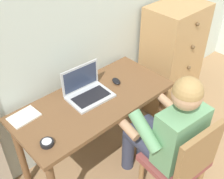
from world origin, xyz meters
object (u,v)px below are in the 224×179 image
at_px(computer_mouse, 116,81).
at_px(notebook_pad, 24,117).
at_px(desk_clock, 47,143).
at_px(dresser, 171,59).
at_px(laptop, 87,90).
at_px(desk, 95,110).
at_px(person_seated, 167,130).
at_px(chair, 182,161).

height_order(computer_mouse, notebook_pad, computer_mouse).
bearing_deg(desk_clock, dresser, 8.47).
distance_m(dresser, laptop, 1.18).
height_order(dresser, laptop, dresser).
bearing_deg(desk, person_seated, -67.80).
relative_size(desk, person_seated, 1.10).
bearing_deg(desk_clock, laptop, 23.57).
distance_m(person_seated, laptop, 0.69).
relative_size(dresser, person_seated, 1.00).
height_order(computer_mouse, desk_clock, computer_mouse).
bearing_deg(person_seated, laptop, 110.33).
height_order(chair, laptop, laptop).
relative_size(laptop, desk_clock, 3.91).
bearing_deg(chair, desk_clock, 141.53).
relative_size(desk, laptop, 3.68).
height_order(desk_clock, notebook_pad, desk_clock).
height_order(dresser, notebook_pad, dresser).
xyz_separation_m(desk, notebook_pad, (-0.51, 0.19, 0.12)).
relative_size(dresser, laptop, 3.36).
bearing_deg(laptop, chair, -74.98).
bearing_deg(dresser, notebook_pad, 177.03).
xyz_separation_m(dresser, laptop, (-1.16, -0.02, 0.20)).
relative_size(desk, notebook_pad, 6.18).
xyz_separation_m(laptop, notebook_pad, (-0.50, 0.11, -0.05)).
distance_m(laptop, computer_mouse, 0.29).
distance_m(person_seated, computer_mouse, 0.61).
bearing_deg(desk_clock, desk, 15.90).
height_order(person_seated, laptop, person_seated).
height_order(laptop, computer_mouse, laptop).
bearing_deg(desk_clock, computer_mouse, 13.40).
xyz_separation_m(person_seated, computer_mouse, (0.06, 0.60, 0.10)).
xyz_separation_m(desk, person_seated, (0.23, -0.55, 0.03)).
xyz_separation_m(desk, laptop, (-0.01, 0.08, 0.16)).
relative_size(desk_clock, notebook_pad, 0.43).
relative_size(person_seated, desk_clock, 13.13).
relative_size(chair, person_seated, 0.73).
xyz_separation_m(desk, dresser, (1.16, 0.10, -0.04)).
bearing_deg(chair, dresser, 41.48).
relative_size(desk, dresser, 1.10).
height_order(desk, person_seated, person_seated).
height_order(desk, computer_mouse, computer_mouse).
relative_size(dresser, computer_mouse, 11.83).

